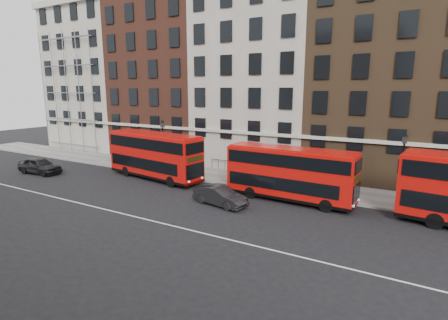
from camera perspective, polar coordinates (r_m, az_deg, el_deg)
The scene contains 12 objects.
ground at distance 26.01m, azimuth -10.90°, elevation -7.80°, with size 120.00×120.00×0.00m, color black.
pavement at distance 34.24m, azimuth 0.64°, elevation -2.74°, with size 80.00×5.00×0.15m, color gray.
kerb at distance 32.16m, azimuth -1.55°, elevation -3.68°, with size 80.00×0.30×0.16m, color gray.
road_centre_line at distance 24.64m, azimuth -13.97°, elevation -9.05°, with size 70.00×0.12×0.01m, color white.
building_terrace at distance 39.94m, azimuth 5.64°, elevation 13.96°, with size 64.00×11.95×22.00m.
bus_b at distance 33.95m, azimuth -11.34°, elevation 0.89°, with size 10.80×3.97×4.44m.
bus_c at distance 27.18m, azimuth 10.62°, elevation -2.05°, with size 9.98×2.77×4.16m.
car_rear at distance 40.32m, azimuth -27.88°, elevation -0.81°, with size 1.96×4.86×1.66m, color black.
car_front at distance 26.09m, azimuth -0.65°, elevation -5.88°, with size 1.51×4.33×1.43m, color black.
lamp_post_left at distance 35.98m, azimuth -9.90°, elevation 2.67°, with size 0.44×0.44×5.33m.
lamp_post_right at distance 28.23m, azimuth 27.06°, elevation -0.86°, with size 0.44×0.44×5.33m.
iron_railings at distance 35.99m, azimuth 2.36°, elevation -1.10°, with size 6.60×0.06×1.00m, color black, non-canonical shape.
Camera 1 is at (16.28, -18.41, 8.54)m, focal length 28.00 mm.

